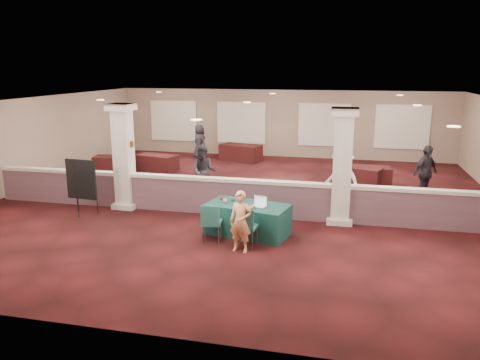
% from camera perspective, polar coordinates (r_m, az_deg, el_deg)
% --- Properties ---
extents(ground, '(16.00, 16.00, 0.00)m').
position_cam_1_polar(ground, '(15.25, 0.81, -2.58)').
color(ground, '#3F0F12').
rests_on(ground, ground).
extents(wall_back, '(16.00, 0.04, 3.20)m').
position_cam_1_polar(wall_back, '(22.68, 5.13, 6.86)').
color(wall_back, '#7B6455').
rests_on(wall_back, ground).
extents(wall_front, '(16.00, 0.04, 3.20)m').
position_cam_1_polar(wall_front, '(7.51, -12.29, -7.45)').
color(wall_front, '#7B6455').
rests_on(wall_front, ground).
extents(wall_left, '(0.04, 16.00, 3.20)m').
position_cam_1_polar(wall_left, '(18.29, -24.55, 4.05)').
color(wall_left, '#7B6455').
rests_on(wall_left, ground).
extents(ceiling, '(16.00, 16.00, 0.02)m').
position_cam_1_polar(ceiling, '(14.68, 0.85, 9.50)').
color(ceiling, silver).
rests_on(ceiling, wall_back).
extents(partition_wall, '(15.60, 0.28, 1.10)m').
position_cam_1_polar(partition_wall, '(13.68, -0.52, -2.02)').
color(partition_wall, brown).
rests_on(partition_wall, ground).
extents(column_left, '(0.72, 0.72, 3.20)m').
position_cam_1_polar(column_left, '(14.64, -13.99, 2.91)').
color(column_left, white).
rests_on(column_left, ground).
extents(column_right, '(0.72, 0.72, 3.20)m').
position_cam_1_polar(column_right, '(13.08, 12.37, 1.75)').
color(column_right, white).
rests_on(column_right, ground).
extents(sconce_left, '(0.12, 0.12, 0.18)m').
position_cam_1_polar(sconce_left, '(14.71, -15.04, 4.33)').
color(sconce_left, brown).
rests_on(sconce_left, column_left).
extents(sconce_right, '(0.12, 0.12, 0.18)m').
position_cam_1_polar(sconce_right, '(14.45, -13.07, 4.29)').
color(sconce_right, brown).
rests_on(sconce_right, column_left).
extents(near_table, '(2.27, 1.48, 0.80)m').
position_cam_1_polar(near_table, '(12.19, 0.93, -4.82)').
color(near_table, '#0F3731').
rests_on(near_table, ground).
extents(conf_chair_main, '(0.54, 0.54, 0.99)m').
position_cam_1_polar(conf_chair_main, '(11.28, 0.70, -5.39)').
color(conf_chair_main, '#1B504B').
rests_on(conf_chair_main, ground).
extents(conf_chair_side, '(0.55, 0.55, 0.98)m').
position_cam_1_polar(conf_chair_side, '(11.61, -3.56, -4.89)').
color(conf_chair_side, '#1B504B').
rests_on(conf_chair_side, ground).
extents(easel_board, '(0.98, 0.52, 1.67)m').
position_cam_1_polar(easel_board, '(14.34, -18.79, -0.00)').
color(easel_board, black).
rests_on(easel_board, ground).
extents(woman, '(0.58, 0.43, 1.47)m').
position_cam_1_polar(woman, '(10.97, 0.07, -5.11)').
color(woman, '#EDAD67').
rests_on(woman, ground).
extents(far_table_front_left, '(1.78, 1.12, 0.67)m').
position_cam_1_polar(far_table_front_left, '(20.05, -15.01, 1.89)').
color(far_table_front_left, black).
rests_on(far_table_front_left, ground).
extents(far_table_front_center, '(1.92, 1.39, 0.70)m').
position_cam_1_polar(far_table_front_center, '(15.26, 4.92, -1.25)').
color(far_table_front_center, black).
rests_on(far_table_front_center, ground).
extents(far_table_front_right, '(1.91, 1.39, 0.70)m').
position_cam_1_polar(far_table_front_right, '(17.75, 14.13, 0.50)').
color(far_table_front_right, black).
rests_on(far_table_front_right, ground).
extents(far_table_back_left, '(1.83, 1.20, 0.68)m').
position_cam_1_polar(far_table_back_left, '(19.89, -10.07, 2.07)').
color(far_table_back_left, black).
rests_on(far_table_back_left, ground).
extents(far_table_back_center, '(2.04, 1.42, 0.75)m').
position_cam_1_polar(far_table_back_center, '(21.70, 0.08, 3.34)').
color(far_table_back_center, black).
rests_on(far_table_back_center, ground).
extents(far_table_back_right, '(1.70, 0.96, 0.66)m').
position_cam_1_polar(far_table_back_right, '(17.96, 15.32, 0.52)').
color(far_table_back_right, black).
rests_on(far_table_back_right, ground).
extents(attendee_a, '(0.88, 0.55, 1.75)m').
position_cam_1_polar(attendee_a, '(15.59, -4.44, 1.06)').
color(attendee_a, black).
rests_on(attendee_a, ground).
extents(attendee_b, '(1.28, 1.04, 1.82)m').
position_cam_1_polar(attendee_b, '(14.70, 12.33, 0.15)').
color(attendee_b, silver).
rests_on(attendee_b, ground).
extents(attendee_c, '(1.12, 1.09, 1.80)m').
position_cam_1_polar(attendee_c, '(16.36, 21.66, 0.82)').
color(attendee_c, black).
rests_on(attendee_c, ground).
extents(attendee_d, '(0.91, 0.83, 1.64)m').
position_cam_1_polar(attendee_d, '(22.09, -4.95, 4.64)').
color(attendee_d, black).
rests_on(attendee_d, ground).
extents(laptop_base, '(0.41, 0.33, 0.02)m').
position_cam_1_polar(laptop_base, '(11.89, 2.28, -3.23)').
color(laptop_base, silver).
rests_on(laptop_base, near_table).
extents(laptop_screen, '(0.36, 0.09, 0.24)m').
position_cam_1_polar(laptop_screen, '(11.96, 2.52, -2.47)').
color(laptop_screen, silver).
rests_on(laptop_screen, near_table).
extents(screen_glow, '(0.32, 0.08, 0.21)m').
position_cam_1_polar(screen_glow, '(11.96, 2.51, -2.56)').
color(screen_glow, silver).
rests_on(screen_glow, near_table).
extents(knitting, '(0.50, 0.42, 0.03)m').
position_cam_1_polar(knitting, '(11.80, 0.63, -3.31)').
color(knitting, '#D05A21').
rests_on(knitting, near_table).
extents(yarn_cream, '(0.12, 0.12, 0.12)m').
position_cam_1_polar(yarn_cream, '(12.21, -1.85, -2.52)').
color(yarn_cream, beige).
rests_on(yarn_cream, near_table).
extents(yarn_red, '(0.11, 0.11, 0.11)m').
position_cam_1_polar(yarn_red, '(12.43, -2.18, -2.26)').
color(yarn_red, maroon).
rests_on(yarn_red, near_table).
extents(yarn_grey, '(0.11, 0.11, 0.11)m').
position_cam_1_polar(yarn_grey, '(12.37, -0.88, -2.32)').
color(yarn_grey, '#48494D').
rests_on(yarn_grey, near_table).
extents(scissors, '(0.14, 0.06, 0.01)m').
position_cam_1_polar(scissors, '(11.53, 3.54, -3.81)').
color(scissors, '#B52313').
rests_on(scissors, near_table).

